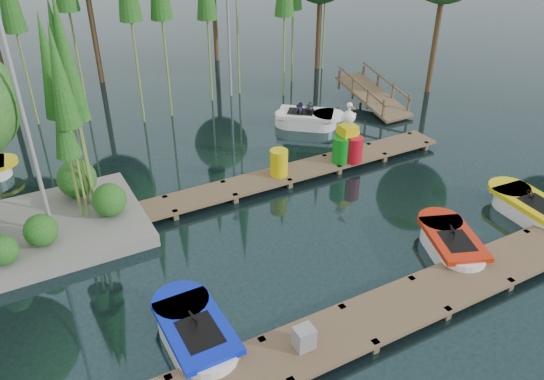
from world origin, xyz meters
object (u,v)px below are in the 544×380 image
utility_cabinet (304,338)px  boat_blue (196,335)px  boat_red (451,245)px  drum_cluster (348,143)px  yellow_barrel (279,163)px

utility_cabinet → boat_blue: bearing=142.7°
boat_red → boat_blue: bearing=-160.6°
utility_cabinet → drum_cluster: (6.06, 6.84, 0.37)m
yellow_barrel → drum_cluster: drum_cluster is taller
boat_blue → yellow_barrel: (5.23, 5.54, 0.47)m
boat_blue → drum_cluster: size_ratio=1.38×
utility_cabinet → yellow_barrel: size_ratio=0.57×
yellow_barrel → boat_red: bearing=-68.8°
utility_cabinet → drum_cluster: 9.15m
yellow_barrel → boat_blue: bearing=-133.4°
yellow_barrel → drum_cluster: size_ratio=0.43×
boat_red → drum_cluster: bearing=106.0°
boat_blue → yellow_barrel: bearing=46.5°
boat_blue → boat_red: boat_blue is taller
boat_blue → drum_cluster: (7.98, 5.38, 0.64)m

